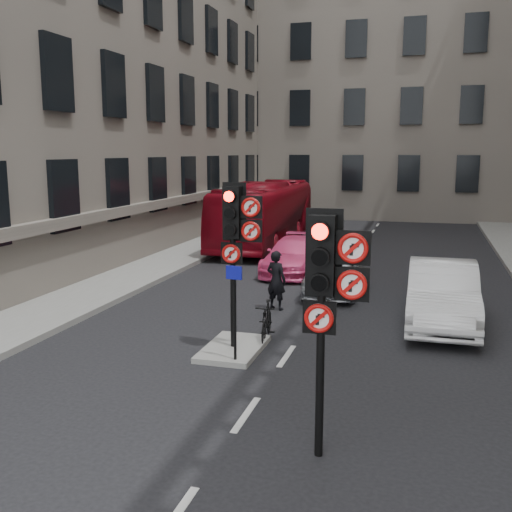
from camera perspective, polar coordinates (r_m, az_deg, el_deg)
The scene contains 13 objects.
ground at distance 8.67m, azimuth -5.03°, elevation -20.16°, with size 120.00×120.00×0.00m, color black.
pavement_left at distance 21.85m, azimuth -11.47°, elevation -1.49°, with size 3.00×50.00×0.16m, color gray.
centre_island at distance 13.33m, azimuth -2.16°, elevation -8.80°, with size 1.20×2.00×0.12m, color gray.
building_far at distance 45.42m, azimuth 12.91°, elevation 16.89°, with size 30.00×14.00×20.00m, color gray.
signal_near at distance 8.27m, azimuth 6.87°, elevation -2.43°, with size 0.91×0.40×3.58m.
signal_far at distance 12.69m, azimuth -1.87°, elevation 2.52°, with size 0.91×0.40×3.58m.
car_silver at distance 18.75m, azimuth 7.44°, elevation -1.38°, with size 1.61×4.00×1.36m, color #ADB0B6.
car_white at distance 15.85m, azimuth 17.31°, elevation -3.46°, with size 1.67×4.79×1.58m, color silver.
car_pink at distance 21.60m, azimuth 3.63°, elevation 0.05°, with size 1.76×4.34×1.26m, color #EA4483.
bus_red at distance 27.97m, azimuth 0.85°, elevation 4.08°, with size 2.47×10.55×2.94m, color maroon.
motorcycle at distance 13.99m, azimuth 1.01°, elevation -6.20°, with size 0.42×1.49×0.90m, color black.
motorcyclist at distance 16.55m, azimuth 1.94°, elevation -2.31°, with size 0.60×0.40×1.65m, color black.
info_sign at distance 12.11m, azimuth -2.04°, elevation -4.17°, with size 0.34×0.12×1.96m.
Camera 1 is at (2.73, -6.99, 4.35)m, focal length 42.00 mm.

